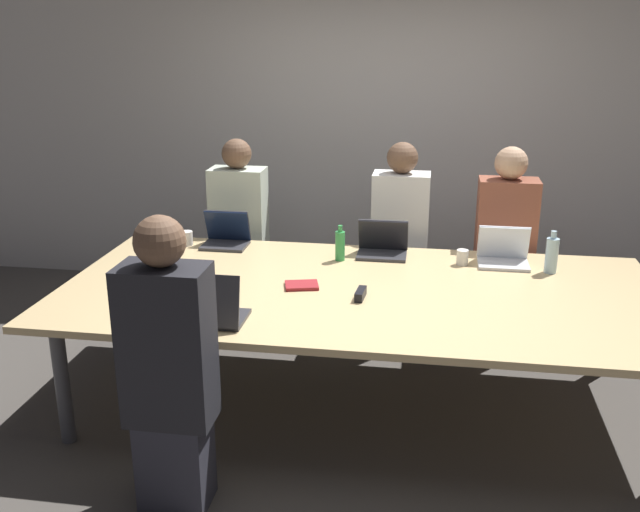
{
  "coord_description": "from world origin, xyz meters",
  "views": [
    {
      "loc": [
        0.38,
        -3.81,
        2.2
      ],
      "look_at": [
        -0.24,
        0.1,
        0.9
      ],
      "focal_mm": 40.0,
      "sensor_mm": 36.0,
      "label": 1
    }
  ],
  "objects": [
    {
      "name": "cup_far_right",
      "position": [
        0.6,
        0.52,
        0.8
      ],
      "size": [
        0.07,
        0.07,
        0.1
      ],
      "color": "white",
      "rests_on": "conference_table"
    },
    {
      "name": "curtain_wall",
      "position": [
        0.0,
        2.06,
        1.4
      ],
      "size": [
        12.0,
        0.06,
        2.8
      ],
      "color": "#BCB7B2",
      "rests_on": "ground_plane"
    },
    {
      "name": "laptop_far_right",
      "position": [
        0.85,
        0.58,
        0.82
      ],
      "size": [
        0.32,
        0.24,
        0.24
      ],
      "color": "silver",
      "rests_on": "conference_table"
    },
    {
      "name": "person_near_left",
      "position": [
        -0.75,
        -1.06,
        0.7
      ],
      "size": [
        0.4,
        0.24,
        1.43
      ],
      "rotation": [
        0.0,
        0.0,
        3.14
      ],
      "color": "#2D2D38",
      "rests_on": "ground_plane"
    },
    {
      "name": "person_far_left",
      "position": [
        -1.01,
        1.11,
        0.69
      ],
      "size": [
        0.4,
        0.24,
        1.41
      ],
      "color": "#2D2D38",
      "rests_on": "ground_plane"
    },
    {
      "name": "conference_table",
      "position": [
        0.0,
        0.0,
        0.7
      ],
      "size": [
        3.42,
        1.65,
        0.75
      ],
      "color": "#D6B77F",
      "rests_on": "ground_plane"
    },
    {
      "name": "notebook",
      "position": [
        -0.33,
        -0.03,
        0.76
      ],
      "size": [
        0.22,
        0.18,
        0.02
      ],
      "rotation": [
        0.0,
        0.0,
        0.25
      ],
      "color": "maroon",
      "rests_on": "conference_table"
    },
    {
      "name": "person_far_right",
      "position": [
        0.9,
        1.03,
        0.69
      ],
      "size": [
        0.4,
        0.24,
        1.42
      ],
      "color": "#2D2D38",
      "rests_on": "ground_plane"
    },
    {
      "name": "bottle_far_center",
      "position": [
        -0.17,
        0.49,
        0.85
      ],
      "size": [
        0.06,
        0.06,
        0.23
      ],
      "color": "green",
      "rests_on": "conference_table"
    },
    {
      "name": "laptop_far_center",
      "position": [
        0.09,
        0.64,
        0.82
      ],
      "size": [
        0.32,
        0.23,
        0.23
      ],
      "color": "#333338",
      "rests_on": "conference_table"
    },
    {
      "name": "stapler",
      "position": [
        0.02,
        -0.15,
        0.77
      ],
      "size": [
        0.06,
        0.15,
        0.05
      ],
      "rotation": [
        0.0,
        0.0,
        -0.08
      ],
      "color": "black",
      "rests_on": "conference_table"
    },
    {
      "name": "laptop_far_left",
      "position": [
        -0.98,
        0.68,
        0.82
      ],
      "size": [
        0.31,
        0.25,
        0.24
      ],
      "color": "#333338",
      "rests_on": "conference_table"
    },
    {
      "name": "cup_far_left",
      "position": [
        -1.25,
        0.65,
        0.8
      ],
      "size": [
        0.08,
        0.08,
        0.1
      ],
      "color": "white",
      "rests_on": "conference_table"
    },
    {
      "name": "ground_plane",
      "position": [
        0.0,
        0.0,
        0.0
      ],
      "size": [
        24.0,
        24.0,
        0.0
      ],
      "primitive_type": "plane",
      "color": "#4C4742"
    },
    {
      "name": "laptop_near_left",
      "position": [
        -0.7,
        -0.62,
        0.83
      ],
      "size": [
        0.36,
        0.28,
        0.28
      ],
      "rotation": [
        0.0,
        0.0,
        3.14
      ],
      "color": "#333338",
      "rests_on": "conference_table"
    },
    {
      "name": "person_far_center",
      "position": [
        0.17,
        1.12,
        0.69
      ],
      "size": [
        0.4,
        0.24,
        1.42
      ],
      "color": "#2D2D38",
      "rests_on": "ground_plane"
    },
    {
      "name": "bottle_far_right",
      "position": [
        1.12,
        0.45,
        0.86
      ],
      "size": [
        0.08,
        0.08,
        0.26
      ],
      "color": "#ADD1E0",
      "rests_on": "conference_table"
    }
  ]
}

